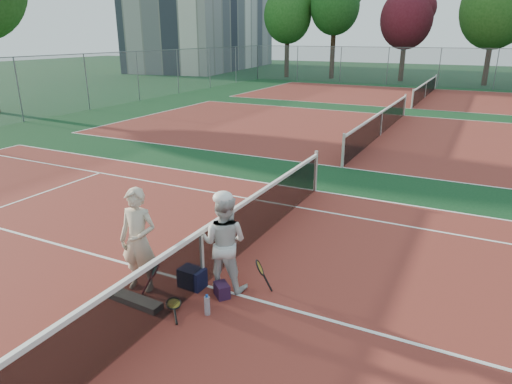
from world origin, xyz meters
TOP-DOWN VIEW (x-y plane):
  - ground at (0.00, 0.00)m, footprint 130.00×130.00m
  - court_main at (0.00, 0.00)m, footprint 23.77×10.97m
  - court_far_a at (0.00, 13.50)m, footprint 23.77×10.97m
  - court_far_b at (0.00, 27.00)m, footprint 23.77×10.97m
  - net_main at (0.00, 0.00)m, footprint 0.10×10.98m
  - net_far_a at (0.00, 13.50)m, footprint 0.10×10.98m
  - net_far_b at (0.00, 27.00)m, footprint 0.10×10.98m
  - fence_back at (0.00, 34.00)m, footprint 32.00×0.06m
  - apartment_block at (-28.00, 44.00)m, footprint 12.96×23.18m
  - player_a at (-0.85, -0.52)m, footprint 0.70×0.52m
  - player_b at (0.35, 0.13)m, footprint 0.87×0.72m
  - racket_red at (-0.55, -0.53)m, footprint 0.42×0.42m
  - racket_black_held at (0.93, 0.26)m, footprint 0.37×0.36m
  - racket_spare at (-0.04, -0.77)m, footprint 0.60×0.63m
  - sports_bag_navy at (-0.13, -0.12)m, footprint 0.44×0.31m
  - sports_bag_purple at (0.46, -0.15)m, footprint 0.34×0.33m
  - net_cover_canvas at (-0.66, -0.94)m, footprint 0.99×0.28m
  - water_bottle at (0.52, -0.68)m, footprint 0.09×0.09m
  - tree_back_0 at (-14.33, 37.01)m, footprint 4.51×4.51m
  - tree_back_1 at (-9.93, 37.61)m, footprint 4.45×4.45m
  - tree_back_maroon at (-3.53, 37.86)m, footprint 4.45×4.45m
  - tree_back_3 at (3.29, 37.28)m, footprint 5.37×5.37m

SIDE VIEW (x-z plane):
  - ground at x=0.00m, z-range 0.00..0.00m
  - court_main at x=0.00m, z-range 0.00..0.01m
  - court_far_a at x=0.00m, z-range 0.00..0.01m
  - court_far_b at x=0.00m, z-range 0.00..0.01m
  - net_cover_canvas at x=-0.66m, z-range 0.00..0.10m
  - racket_spare at x=-0.04m, z-range 0.00..0.11m
  - sports_bag_purple at x=0.46m, z-range 0.00..0.23m
  - water_bottle at x=0.52m, z-range 0.00..0.30m
  - sports_bag_navy at x=-0.13m, z-range 0.00..0.33m
  - racket_red at x=-0.55m, z-range 0.00..0.54m
  - racket_black_held at x=0.93m, z-range 0.00..0.56m
  - net_main at x=0.00m, z-range 0.00..1.02m
  - net_far_a at x=0.00m, z-range 0.00..1.02m
  - net_far_b at x=0.00m, z-range 0.00..1.02m
  - player_b at x=0.35m, z-range 0.00..1.62m
  - player_a at x=-0.85m, z-range 0.00..1.74m
  - fence_back at x=0.00m, z-range 0.00..3.00m
  - tree_back_maroon at x=-3.53m, z-range 1.32..9.13m
  - tree_back_0 at x=-14.33m, z-range 1.52..9.80m
  - tree_back_3 at x=3.29m, z-range 1.37..10.33m
  - tree_back_1 at x=-9.93m, z-range 1.89..10.88m
  - apartment_block at x=-28.00m, z-range 0.00..15.00m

